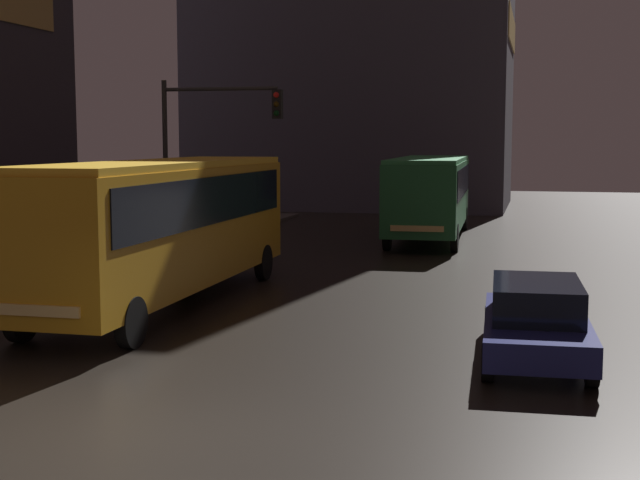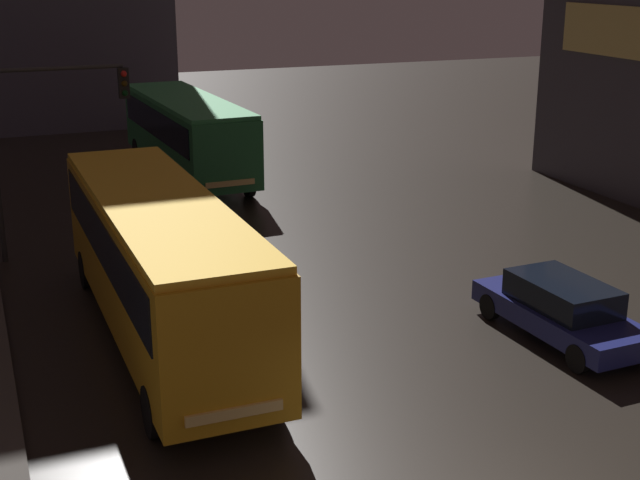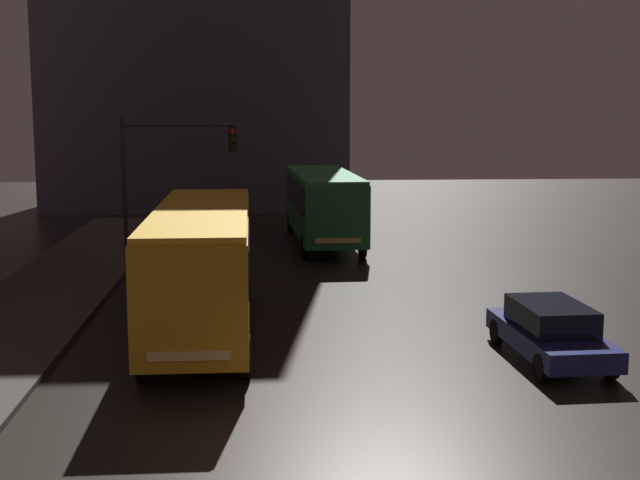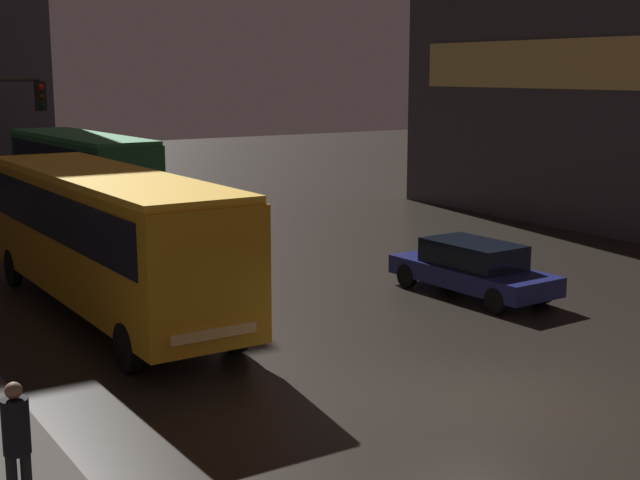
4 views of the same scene
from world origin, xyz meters
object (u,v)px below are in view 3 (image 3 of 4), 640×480
(bus_near, at_px, (202,256))
(traffic_light_main, at_px, (166,168))
(bus_far, at_px, (323,200))
(car_taxi, at_px, (550,331))

(bus_near, relative_size, traffic_light_main, 1.96)
(bus_far, xyz_separation_m, traffic_light_main, (-6.14, -8.42, 2.03))
(bus_near, relative_size, bus_far, 1.06)
(bus_far, relative_size, traffic_light_main, 1.85)
(bus_far, bearing_deg, car_taxi, 100.16)
(car_taxi, distance_m, traffic_light_main, 15.25)
(car_taxi, bearing_deg, bus_far, -80.12)
(bus_near, relative_size, car_taxi, 2.40)
(bus_near, height_order, traffic_light_main, traffic_light_main)
(car_taxi, bearing_deg, traffic_light_main, -48.50)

